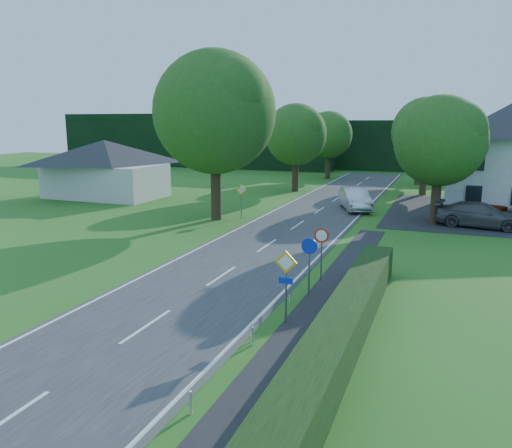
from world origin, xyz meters
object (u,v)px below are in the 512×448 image
at_px(parked_car_red, 479,204).
at_px(parasol, 470,200).
at_px(motorcycle, 346,195).
at_px(parked_car_grey, 480,215).
at_px(streetlight, 433,156).
at_px(moving_car, 355,199).

relative_size(parked_car_red, parasol, 1.89).
xyz_separation_m(parked_car_red, parasol, (-0.68, -0.71, 0.30)).
height_order(motorcycle, parked_car_grey, parked_car_grey).
height_order(motorcycle, parasol, parasol).
relative_size(streetlight, parked_car_grey, 1.44).
xyz_separation_m(moving_car, parked_car_grey, (8.82, -3.61, -0.04)).
relative_size(moving_car, parasol, 2.18).
bearing_deg(motorcycle, streetlight, -51.28).
xyz_separation_m(parked_car_grey, parasol, (-0.53, 4.59, 0.25)).
bearing_deg(motorcycle, parked_car_red, -26.91).
bearing_deg(parked_car_grey, motorcycle, 60.83).
distance_m(parked_car_red, parasol, 1.03).
bearing_deg(motorcycle, parked_car_grey, -50.22).
bearing_deg(parked_car_red, parked_car_grey, -155.16).
bearing_deg(parasol, parked_car_grey, -83.38).
bearing_deg(parked_car_grey, parasol, 15.12).
xyz_separation_m(streetlight, parked_car_grey, (3.26, -2.31, -3.62)).
bearing_deg(moving_car, parasol, -15.12).
distance_m(motorcycle, parasol, 10.41).
bearing_deg(parked_car_grey, moving_car, 76.25).
bearing_deg(parked_car_grey, parked_car_red, 6.89).
xyz_separation_m(moving_car, parked_car_red, (8.96, 1.70, -0.09)).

